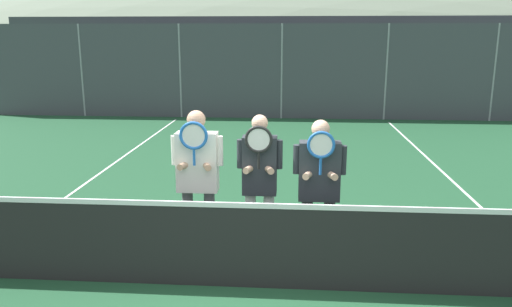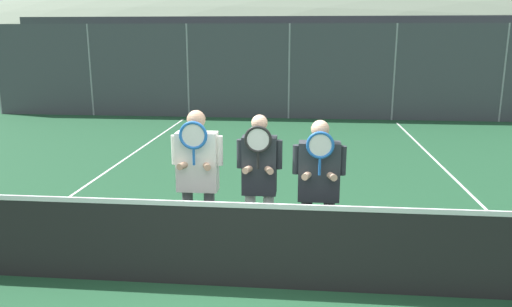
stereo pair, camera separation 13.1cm
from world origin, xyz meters
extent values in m
plane|color=#1E4C2D|center=(0.00, 0.00, 0.00)|extent=(120.00, 120.00, 0.00)
ellipsoid|color=slate|center=(0.00, 54.58, 0.00)|extent=(94.51, 52.50, 18.38)
cube|color=beige|center=(-1.03, 18.43, 1.55)|extent=(20.46, 5.00, 3.10)
cube|color=#3D4247|center=(-1.03, 18.43, 3.28)|extent=(20.96, 5.50, 0.36)
cylinder|color=gray|center=(-6.76, 11.56, 1.54)|extent=(0.06, 0.06, 3.08)
cylinder|color=gray|center=(-3.38, 11.56, 1.54)|extent=(0.06, 0.06, 3.08)
cylinder|color=gray|center=(0.00, 11.56, 1.54)|extent=(0.06, 0.06, 3.08)
cylinder|color=gray|center=(3.38, 11.56, 1.54)|extent=(0.06, 0.06, 3.08)
cylinder|color=gray|center=(6.76, 11.56, 1.54)|extent=(0.06, 0.06, 3.08)
cube|color=#42474C|center=(0.00, 11.56, 1.54)|extent=(20.29, 0.02, 3.08)
cube|color=black|center=(0.00, 0.00, 0.46)|extent=(9.11, 0.02, 0.93)
cube|color=white|center=(0.00, 0.00, 0.95)|extent=(9.11, 0.03, 0.06)
cube|color=white|center=(-3.45, 3.00, 0.00)|extent=(0.05, 16.00, 0.01)
cube|color=white|center=(3.45, 3.00, 0.00)|extent=(0.05, 16.00, 0.01)
cylinder|color=#56565B|center=(-0.85, 0.65, 0.45)|extent=(0.13, 0.13, 0.89)
cylinder|color=#56565B|center=(-0.58, 0.65, 0.45)|extent=(0.13, 0.13, 0.89)
cube|color=white|center=(-0.71, 0.65, 1.25)|extent=(0.48, 0.22, 0.71)
sphere|color=tan|center=(-0.71, 0.65, 1.75)|extent=(0.22, 0.22, 0.22)
cylinder|color=white|center=(-0.98, 0.65, 1.39)|extent=(0.08, 0.08, 0.35)
cylinder|color=white|center=(-0.45, 0.65, 1.39)|extent=(0.08, 0.08, 0.35)
cylinder|color=tan|center=(-0.83, 0.56, 1.23)|extent=(0.16, 0.27, 0.08)
cylinder|color=tan|center=(-0.59, 0.56, 1.23)|extent=(0.16, 0.27, 0.08)
cylinder|color=#1E5BAD|center=(-0.71, 0.47, 1.35)|extent=(0.03, 0.03, 0.20)
torus|color=#1E5BAD|center=(-0.71, 0.47, 1.60)|extent=(0.33, 0.04, 0.33)
cylinder|color=silver|center=(-0.71, 0.47, 1.60)|extent=(0.27, 0.00, 0.27)
cylinder|color=white|center=(-0.09, 0.66, 0.44)|extent=(0.13, 0.13, 0.87)
cylinder|color=white|center=(0.13, 0.66, 0.44)|extent=(0.13, 0.13, 0.87)
cube|color=#282D33|center=(0.02, 0.66, 1.22)|extent=(0.40, 0.22, 0.69)
sphere|color=tan|center=(0.02, 0.66, 1.72)|extent=(0.19, 0.19, 0.19)
cylinder|color=#282D33|center=(-0.20, 0.66, 1.35)|extent=(0.08, 0.08, 0.34)
cylinder|color=#282D33|center=(0.25, 0.66, 1.35)|extent=(0.08, 0.08, 0.34)
cylinder|color=tan|center=(-0.08, 0.57, 1.20)|extent=(0.16, 0.27, 0.08)
cylinder|color=tan|center=(0.12, 0.57, 1.20)|extent=(0.16, 0.27, 0.08)
cylinder|color=black|center=(0.02, 0.48, 1.32)|extent=(0.03, 0.03, 0.20)
torus|color=black|center=(0.02, 0.48, 1.56)|extent=(0.32, 0.03, 0.32)
cylinder|color=silver|center=(0.02, 0.48, 1.56)|extent=(0.26, 0.00, 0.26)
cylinder|color=#56565B|center=(0.59, 0.53, 0.43)|extent=(0.13, 0.13, 0.86)
cylinder|color=#56565B|center=(0.85, 0.53, 0.43)|extent=(0.13, 0.13, 0.86)
cube|color=#282D33|center=(0.72, 0.53, 1.20)|extent=(0.47, 0.22, 0.68)
sphere|color=tan|center=(0.72, 0.53, 1.69)|extent=(0.21, 0.21, 0.21)
cylinder|color=#282D33|center=(0.46, 0.53, 1.33)|extent=(0.08, 0.08, 0.33)
cylinder|color=#282D33|center=(0.98, 0.53, 1.33)|extent=(0.08, 0.08, 0.33)
cylinder|color=tan|center=(0.60, 0.44, 1.18)|extent=(0.16, 0.27, 0.08)
cylinder|color=tan|center=(0.83, 0.44, 1.18)|extent=(0.16, 0.27, 0.08)
cylinder|color=#1E5BAD|center=(0.72, 0.35, 1.30)|extent=(0.03, 0.03, 0.20)
torus|color=#1E5BAD|center=(0.72, 0.35, 1.54)|extent=(0.31, 0.03, 0.31)
cylinder|color=silver|center=(0.72, 0.35, 1.54)|extent=(0.25, 0.00, 0.25)
cube|color=slate|center=(-6.05, 14.31, 0.73)|extent=(4.28, 1.74, 0.85)
cube|color=#2D3842|center=(-6.05, 14.31, 1.50)|extent=(2.35, 1.60, 0.70)
cylinder|color=black|center=(-4.66, 13.42, 0.30)|extent=(0.60, 0.16, 0.60)
cylinder|color=black|center=(-4.66, 15.20, 0.30)|extent=(0.60, 0.16, 0.60)
cylinder|color=black|center=(-7.44, 13.42, 0.30)|extent=(0.60, 0.16, 0.60)
cylinder|color=black|center=(-7.44, 15.20, 0.30)|extent=(0.60, 0.16, 0.60)
cube|color=#B2B7BC|center=(-1.06, 13.85, 0.73)|extent=(4.60, 1.76, 0.87)
cube|color=#2D3842|center=(-1.06, 13.85, 1.52)|extent=(2.53, 1.62, 0.71)
cylinder|color=black|center=(0.44, 12.95, 0.30)|extent=(0.60, 0.16, 0.60)
cylinder|color=black|center=(0.44, 14.76, 0.30)|extent=(0.60, 0.16, 0.60)
cylinder|color=black|center=(-2.55, 12.95, 0.30)|extent=(0.60, 0.16, 0.60)
cylinder|color=black|center=(-2.55, 14.76, 0.30)|extent=(0.60, 0.16, 0.60)
cube|color=#B2B7BC|center=(4.16, 13.76, 0.71)|extent=(4.73, 1.78, 0.81)
cube|color=#2D3842|center=(4.16, 13.76, 1.45)|extent=(2.60, 1.64, 0.67)
cylinder|color=black|center=(5.70, 12.85, 0.30)|extent=(0.60, 0.16, 0.60)
cylinder|color=black|center=(5.70, 14.67, 0.30)|extent=(0.60, 0.16, 0.60)
cylinder|color=black|center=(2.63, 12.85, 0.30)|extent=(0.60, 0.16, 0.60)
cylinder|color=black|center=(2.63, 14.67, 0.30)|extent=(0.60, 0.16, 0.60)
cylinder|color=black|center=(7.80, 13.29, 0.30)|extent=(0.60, 0.16, 0.60)
cylinder|color=black|center=(7.80, 15.12, 0.30)|extent=(0.60, 0.16, 0.60)
camera|label=1|loc=(0.41, -4.99, 2.70)|focal=35.00mm
camera|label=2|loc=(0.54, -4.98, 2.70)|focal=35.00mm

